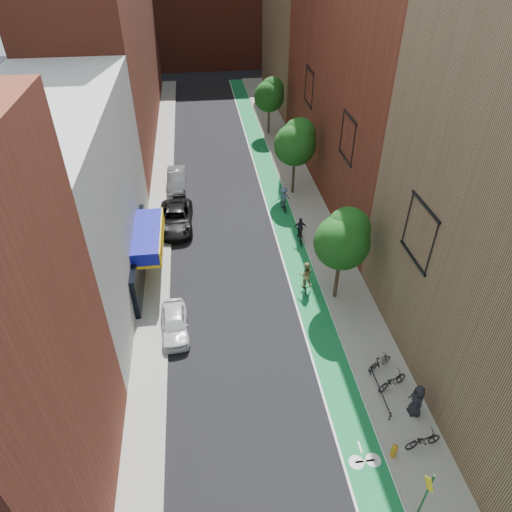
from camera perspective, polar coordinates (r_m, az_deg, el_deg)
name	(u,v)px	position (r m, az deg, el deg)	size (l,w,h in m)	color
ground	(274,452)	(22.96, 2.31, -23.25)	(160.00, 160.00, 0.00)	black
bike_lane	(271,184)	(42.71, 1.90, 8.97)	(2.00, 68.00, 0.01)	#126A30
sidewalk_left	(162,190)	(42.36, -11.71, 8.04)	(2.00, 68.00, 0.15)	gray
sidewalk_right	(298,182)	(43.12, 5.23, 9.22)	(3.00, 68.00, 0.15)	gray
building_left_white	(59,203)	(30.09, -23.42, 6.06)	(8.00, 20.00, 12.00)	silver
building_left_far_red	(104,24)	(54.69, -18.43, 25.76)	(8.00, 36.00, 22.00)	maroon
building_right_mid_red	(373,55)	(40.91, 14.36, 23.18)	(8.00, 28.00, 22.00)	maroon
building_right_far_tan	(306,26)	(63.86, 6.22, 26.72)	(8.00, 20.00, 18.00)	#8C6B4C
tree_near	(343,238)	(27.36, 10.81, 2.19)	(3.40, 3.36, 6.42)	#332619
tree_mid	(296,141)	(39.16, 4.97, 14.08)	(3.55, 3.53, 6.74)	#332619
tree_far	(269,94)	(52.25, 1.69, 19.58)	(3.30, 3.25, 6.21)	#332619
sign_pole	(426,493)	(21.10, 20.51, -25.98)	(0.13, 0.71, 3.00)	#194C26
parked_car_white	(174,323)	(27.52, -10.16, -8.29)	(1.57, 3.90, 1.33)	silver
parked_car_black	(176,219)	(36.60, -9.98, 4.64)	(2.55, 5.54, 1.54)	black
parked_car_silver	(177,179)	(42.55, -9.90, 9.44)	(1.59, 4.56, 1.50)	gray
cyclist_lane_near	(305,278)	(29.86, 6.19, -2.81)	(0.96, 1.63, 2.19)	black
cyclist_lane_mid	(300,233)	(34.51, 5.54, 2.88)	(1.01, 1.81, 2.02)	black
cyclist_lane_far	(283,200)	(38.32, 3.45, 6.99)	(1.15, 1.65, 2.02)	black
parked_bike_near	(392,381)	(25.39, 16.67, -14.73)	(0.64, 1.83, 0.96)	black
parked_bike_mid	(380,362)	(26.05, 15.22, -12.66)	(0.45, 1.60, 0.96)	black
parked_bike_far	(423,440)	(23.79, 20.16, -20.80)	(0.62, 1.78, 0.94)	black
pedestrian	(417,400)	(24.37, 19.46, -16.66)	(0.94, 0.61, 1.92)	black
fire_hydrant	(394,450)	(23.17, 16.88, -22.20)	(0.28, 0.28, 0.80)	#BF7F16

